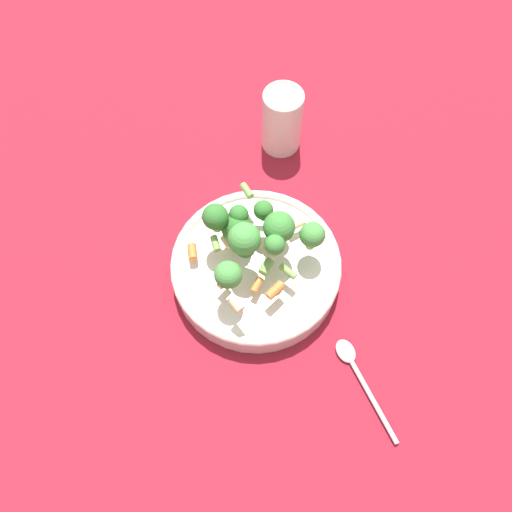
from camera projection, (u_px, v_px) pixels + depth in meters
name	position (u px, v px, depth m)	size (l,w,h in m)	color
ground_plane	(256.00, 273.00, 0.78)	(3.00, 3.00, 0.00)	maroon
bowl	(256.00, 267.00, 0.75)	(0.26, 0.26, 0.04)	silver
pasta_salad	(254.00, 236.00, 0.69)	(0.21, 0.20, 0.09)	#8CB766
cup	(282.00, 120.00, 0.83)	(0.07, 0.07, 0.12)	silver
spoon	(356.00, 370.00, 0.70)	(0.15, 0.08, 0.01)	silver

